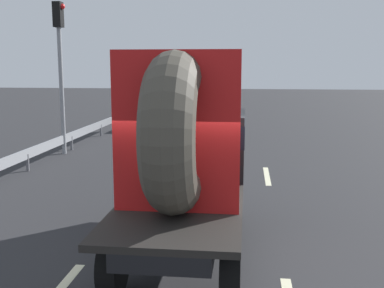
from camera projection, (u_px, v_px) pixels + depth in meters
ground_plane at (190, 258)px, 8.14m from camera, size 120.00×120.00×0.00m
flatbed_truck at (188, 154)px, 8.39m from camera, size 2.02×5.12×3.53m
distant_sedan at (164, 114)px, 25.23m from camera, size 1.83×4.26×1.39m
traffic_light at (60, 56)px, 17.18m from camera, size 0.42×0.36×5.58m
guardrail at (52, 145)px, 16.61m from camera, size 0.10×15.13×0.71m
lane_dash_left_far at (157, 173)px, 14.49m from camera, size 0.16×2.80×0.01m
lane_dash_right_far at (267, 176)px, 14.18m from camera, size 0.16×2.38×0.01m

